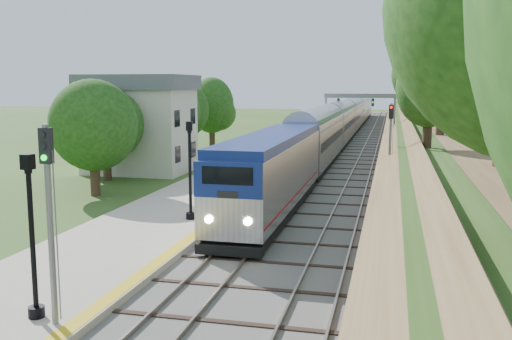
% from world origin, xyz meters
% --- Properties ---
extents(trackbed, '(9.50, 170.00, 0.28)m').
position_xyz_m(trackbed, '(2.00, 60.00, 0.07)').
color(trackbed, '#4C4944').
rests_on(trackbed, ground).
extents(platform, '(6.40, 68.00, 0.38)m').
position_xyz_m(platform, '(-5.20, 16.00, 0.19)').
color(platform, '#9F9780').
rests_on(platform, ground).
extents(yellow_stripe, '(0.55, 68.00, 0.01)m').
position_xyz_m(yellow_stripe, '(-2.35, 16.00, 0.39)').
color(yellow_stripe, gold).
rests_on(yellow_stripe, platform).
extents(embankment, '(10.64, 170.00, 11.70)m').
position_xyz_m(embankment, '(10.35, 60.00, 1.95)').
color(embankment, brown).
rests_on(embankment, ground).
extents(station_building, '(8.60, 6.60, 8.00)m').
position_xyz_m(station_building, '(-14.00, 30.00, 4.09)').
color(station_building, beige).
rests_on(station_building, ground).
extents(signal_gantry, '(8.40, 0.38, 6.20)m').
position_xyz_m(signal_gantry, '(2.47, 54.99, 4.82)').
color(signal_gantry, slate).
rests_on(signal_gantry, ground).
extents(trees_behind_platform, '(7.82, 53.32, 7.21)m').
position_xyz_m(trees_behind_platform, '(-11.17, 20.67, 4.53)').
color(trees_behind_platform, '#332316').
rests_on(trees_behind_platform, ground).
extents(train, '(2.90, 116.36, 4.26)m').
position_xyz_m(train, '(0.00, 65.13, 2.19)').
color(train, black).
rests_on(train, trackbed).
extents(lamppost_mid, '(0.48, 0.48, 4.84)m').
position_xyz_m(lamppost_mid, '(-3.70, 0.51, 2.54)').
color(lamppost_mid, black).
rests_on(lamppost_mid, platform).
extents(lamppost_far, '(0.49, 0.49, 4.98)m').
position_xyz_m(lamppost_far, '(-3.57, 13.40, 2.60)').
color(lamppost_far, black).
rests_on(lamppost_far, platform).
extents(signal_platform, '(0.34, 0.27, 5.72)m').
position_xyz_m(signal_platform, '(-2.90, 0.23, 3.90)').
color(signal_platform, slate).
rests_on(signal_platform, platform).
extents(signal_farside, '(0.32, 0.25, 5.84)m').
position_xyz_m(signal_farside, '(6.20, 26.09, 3.69)').
color(signal_farside, slate).
rests_on(signal_farside, ground).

